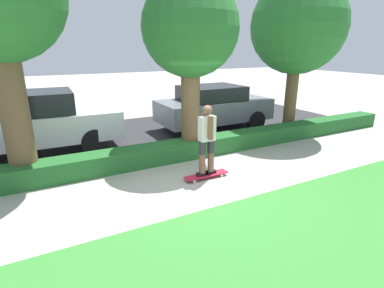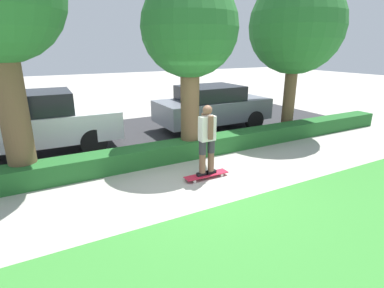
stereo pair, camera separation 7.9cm
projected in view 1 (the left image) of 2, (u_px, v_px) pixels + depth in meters
name	position (u px, v px, depth m)	size (l,w,h in m)	color
ground_plane	(201.00, 183.00, 6.44)	(60.00, 60.00, 0.00)	#ADA89E
grass_lawn_strip	(313.00, 271.00, 3.91)	(16.17, 4.00, 0.01)	#388433
street_asphalt	(139.00, 135.00, 9.98)	(16.17, 5.00, 0.01)	#2D2D30
hedge_row	(171.00, 151.00, 7.72)	(16.17, 0.60, 0.47)	#236028
skateboard	(206.00, 175.00, 6.69)	(1.03, 0.24, 0.09)	red
skater_person	(207.00, 139.00, 6.43)	(0.48, 0.40, 1.56)	black
tree_mid	(190.00, 31.00, 7.15)	(2.35, 2.35, 4.42)	brown
tree_far	(298.00, 27.00, 9.21)	(2.92, 2.92, 4.89)	brown
parked_car_front	(33.00, 122.00, 8.04)	(4.48, 1.89, 1.68)	silver
parked_car_middle	(213.00, 107.00, 10.53)	(3.95, 1.89, 1.53)	slate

